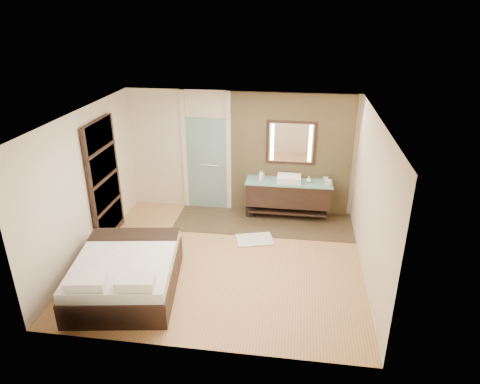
# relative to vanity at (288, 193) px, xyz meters

# --- Properties ---
(floor) EXTENTS (5.00, 5.00, 0.00)m
(floor) POSITION_rel_vanity_xyz_m (-1.10, -1.92, -0.58)
(floor) COLOR #9D7842
(floor) RESTS_ON ground
(tile_strip) EXTENTS (3.80, 1.30, 0.01)m
(tile_strip) POSITION_rel_vanity_xyz_m (-0.50, -0.32, -0.57)
(tile_strip) COLOR #33271B
(tile_strip) RESTS_ON floor
(stone_wall) EXTENTS (2.60, 0.08, 2.70)m
(stone_wall) POSITION_rel_vanity_xyz_m (0.00, 0.29, 0.77)
(stone_wall) COLOR #9D8559
(stone_wall) RESTS_ON floor
(vanity) EXTENTS (1.85, 0.55, 0.88)m
(vanity) POSITION_rel_vanity_xyz_m (0.00, 0.00, 0.00)
(vanity) COLOR black
(vanity) RESTS_ON stone_wall
(mirror_unit) EXTENTS (1.06, 0.04, 0.96)m
(mirror_unit) POSITION_rel_vanity_xyz_m (0.00, 0.24, 1.07)
(mirror_unit) COLOR black
(mirror_unit) RESTS_ON stone_wall
(frosted_door) EXTENTS (1.10, 0.12, 2.70)m
(frosted_door) POSITION_rel_vanity_xyz_m (-1.85, 0.28, 0.56)
(frosted_door) COLOR silver
(frosted_door) RESTS_ON floor
(shoji_partition) EXTENTS (0.06, 1.20, 2.40)m
(shoji_partition) POSITION_rel_vanity_xyz_m (-3.53, -1.32, 0.63)
(shoji_partition) COLOR black
(shoji_partition) RESTS_ON floor
(bed) EXTENTS (1.86, 2.20, 0.76)m
(bed) POSITION_rel_vanity_xyz_m (-2.51, -3.02, -0.26)
(bed) COLOR black
(bed) RESTS_ON floor
(bath_mat) EXTENTS (0.83, 0.68, 0.02)m
(bath_mat) POSITION_rel_vanity_xyz_m (-0.61, -1.11, -0.56)
(bath_mat) COLOR silver
(bath_mat) RESTS_ON floor
(waste_bin) EXTENTS (0.25, 0.25, 0.24)m
(waste_bin) POSITION_rel_vanity_xyz_m (-0.83, -0.07, -0.46)
(waste_bin) COLOR black
(waste_bin) RESTS_ON floor
(tissue_box) EXTENTS (0.13, 0.13, 0.10)m
(tissue_box) POSITION_rel_vanity_xyz_m (0.82, -0.07, 0.33)
(tissue_box) COLOR silver
(tissue_box) RESTS_ON vanity
(soap_bottle_a) EXTENTS (0.11, 0.11, 0.22)m
(soap_bottle_a) POSITION_rel_vanity_xyz_m (-0.61, -0.04, 0.39)
(soap_bottle_a) COLOR white
(soap_bottle_a) RESTS_ON vanity
(soap_bottle_b) EXTENTS (0.10, 0.10, 0.18)m
(soap_bottle_b) POSITION_rel_vanity_xyz_m (-0.59, 0.07, 0.38)
(soap_bottle_b) COLOR #B2B2B2
(soap_bottle_b) RESTS_ON vanity
(soap_bottle_c) EXTENTS (0.11, 0.11, 0.14)m
(soap_bottle_c) POSITION_rel_vanity_xyz_m (0.42, -0.01, 0.35)
(soap_bottle_c) COLOR #BFF0EA
(soap_bottle_c) RESTS_ON vanity
(cup) EXTENTS (0.14, 0.14, 0.09)m
(cup) POSITION_rel_vanity_xyz_m (0.78, 0.12, 0.33)
(cup) COLOR silver
(cup) RESTS_ON vanity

